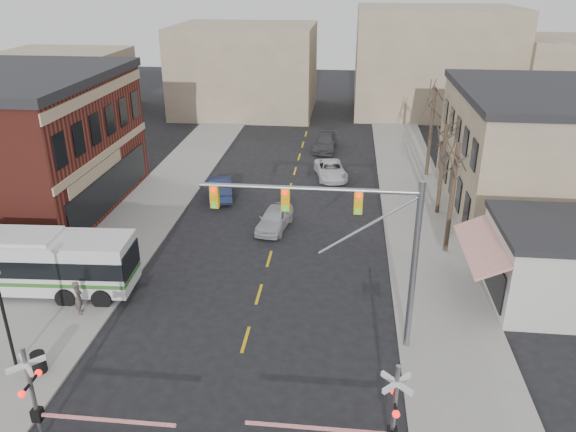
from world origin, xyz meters
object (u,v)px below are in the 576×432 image
object	(u,v)px
trash_bin	(39,362)
car_d	(325,143)
transit_bus	(14,261)
rr_crossing_east	(381,414)
traffic_signal_mast	(354,231)
pedestrian_near	(79,297)
street_lamp	(0,298)
car_a	(275,218)
car_c	(331,170)
car_b	(221,187)
rr_crossing_west	(45,396)
pedestrian_far	(65,258)

from	to	relation	value
trash_bin	car_d	xyz separation A→B (m)	(10.52, 33.72, 0.13)
transit_bus	car_d	bearing A→B (deg)	61.40
rr_crossing_east	car_d	size ratio (longest dim) A/B	1.14
traffic_signal_mast	pedestrian_near	distance (m)	14.06
street_lamp	car_d	size ratio (longest dim) A/B	0.96
traffic_signal_mast	street_lamp	size ratio (longest dim) A/B	1.96
car_a	car_c	distance (m)	10.91
car_b	rr_crossing_east	bearing A→B (deg)	101.60
street_lamp	car_b	distance (m)	21.09
trash_bin	pedestrian_near	bearing A→B (deg)	93.16
rr_crossing_west	rr_crossing_east	distance (m)	11.74
car_a	car_b	distance (m)	7.06
rr_crossing_west	street_lamp	xyz separation A→B (m)	(-3.60, 3.72, 1.48)
pedestrian_near	car_a	bearing A→B (deg)	-56.00
trash_bin	car_c	bearing A→B (deg)	66.46
street_lamp	car_c	size ratio (longest dim) A/B	0.98
car_c	pedestrian_far	size ratio (longest dim) A/B	2.85
car_a	pedestrian_far	xyz separation A→B (m)	(-10.85, -7.21, 0.23)
street_lamp	pedestrian_far	xyz separation A→B (m)	(-1.56, 8.02, -2.49)
traffic_signal_mast	rr_crossing_east	xyz separation A→B (m)	(1.06, -6.53, -3.73)
transit_bus	street_lamp	bearing A→B (deg)	-61.68
rr_crossing_east	trash_bin	distance (m)	14.42
pedestrian_far	street_lamp	bearing A→B (deg)	-120.65
rr_crossing_west	pedestrian_far	bearing A→B (deg)	113.72
traffic_signal_mast	rr_crossing_west	xyz separation A→B (m)	(-10.67, -6.93, -3.73)
traffic_signal_mast	pedestrian_far	size ratio (longest dim) A/B	5.47
street_lamp	pedestrian_far	distance (m)	8.54
transit_bus	rr_crossing_west	distance (m)	11.78
transit_bus	traffic_signal_mast	xyz separation A→B (m)	(17.46, -2.69, 3.89)
transit_bus	car_c	bearing A→B (deg)	51.34
street_lamp	car_c	world-z (taller)	street_lamp
car_a	car_b	bearing A→B (deg)	141.91
car_d	pedestrian_far	distance (m)	28.69
street_lamp	rr_crossing_east	bearing A→B (deg)	-12.19
street_lamp	pedestrian_near	xyz separation A→B (m)	(1.05, 4.09, -2.44)
car_d	trash_bin	bearing A→B (deg)	-103.21
pedestrian_near	car_d	bearing A→B (deg)	-39.65
trash_bin	pedestrian_far	size ratio (longest dim) A/B	0.54
car_c	car_d	distance (m)	7.81
traffic_signal_mast	car_b	world-z (taller)	traffic_signal_mast
transit_bus	rr_crossing_west	size ratio (longest dim) A/B	2.24
pedestrian_near	street_lamp	bearing A→B (deg)	146.14
trash_bin	car_c	distance (m)	28.31
rr_crossing_east	pedestrian_near	bearing A→B (deg)	152.60
transit_bus	pedestrian_far	size ratio (longest dim) A/B	7.43
traffic_signal_mast	pedestrian_far	world-z (taller)	traffic_signal_mast
car_a	pedestrian_far	bearing A→B (deg)	-137.01
pedestrian_far	rr_crossing_west	bearing A→B (deg)	-107.92
transit_bus	pedestrian_far	bearing A→B (deg)	52.42
car_b	pedestrian_far	size ratio (longest dim) A/B	2.83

